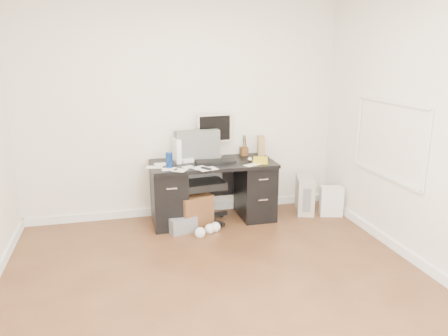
{
  "coord_description": "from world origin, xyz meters",
  "views": [
    {
      "loc": [
        -0.84,
        -3.38,
        2.06
      ],
      "look_at": [
        0.33,
        1.2,
        0.79
      ],
      "focal_mm": 35.0,
      "sensor_mm": 36.0,
      "label": 1
    }
  ],
  "objects_px": {
    "lcd_monitor": "(214,135)",
    "wicker_basket": "(192,209)",
    "desk": "(213,189)",
    "office_chair": "(202,178)",
    "keyboard": "(216,161)",
    "pc_tower": "(305,194)"
  },
  "relations": [
    {
      "from": "keyboard",
      "to": "wicker_basket",
      "type": "xyz_separation_m",
      "value": [
        -0.32,
        -0.07,
        -0.57
      ]
    },
    {
      "from": "desk",
      "to": "wicker_basket",
      "type": "relative_size",
      "value": 3.79
    },
    {
      "from": "lcd_monitor",
      "to": "keyboard",
      "type": "relative_size",
      "value": 1.16
    },
    {
      "from": "lcd_monitor",
      "to": "office_chair",
      "type": "distance_m",
      "value": 0.59
    },
    {
      "from": "desk",
      "to": "wicker_basket",
      "type": "height_order",
      "value": "desk"
    },
    {
      "from": "pc_tower",
      "to": "keyboard",
      "type": "bearing_deg",
      "value": -160.56
    },
    {
      "from": "desk",
      "to": "office_chair",
      "type": "bearing_deg",
      "value": -172.29
    },
    {
      "from": "lcd_monitor",
      "to": "office_chair",
      "type": "relative_size",
      "value": 0.51
    },
    {
      "from": "keyboard",
      "to": "desk",
      "type": "bearing_deg",
      "value": 143.26
    },
    {
      "from": "keyboard",
      "to": "pc_tower",
      "type": "bearing_deg",
      "value": 2.59
    },
    {
      "from": "keyboard",
      "to": "office_chair",
      "type": "height_order",
      "value": "office_chair"
    },
    {
      "from": "lcd_monitor",
      "to": "office_chair",
      "type": "height_order",
      "value": "lcd_monitor"
    },
    {
      "from": "desk",
      "to": "wicker_basket",
      "type": "bearing_deg",
      "value": -161.99
    },
    {
      "from": "lcd_monitor",
      "to": "wicker_basket",
      "type": "distance_m",
      "value": 0.98
    },
    {
      "from": "desk",
      "to": "lcd_monitor",
      "type": "xyz_separation_m",
      "value": [
        0.08,
        0.26,
        0.63
      ]
    },
    {
      "from": "desk",
      "to": "lcd_monitor",
      "type": "height_order",
      "value": "lcd_monitor"
    },
    {
      "from": "keyboard",
      "to": "pc_tower",
      "type": "xyz_separation_m",
      "value": [
        1.21,
        0.02,
        -0.53
      ]
    },
    {
      "from": "wicker_basket",
      "to": "pc_tower",
      "type": "bearing_deg",
      "value": 3.38
    },
    {
      "from": "office_chair",
      "to": "pc_tower",
      "type": "relative_size",
      "value": 2.39
    },
    {
      "from": "desk",
      "to": "keyboard",
      "type": "height_order",
      "value": "keyboard"
    },
    {
      "from": "lcd_monitor",
      "to": "wicker_basket",
      "type": "height_order",
      "value": "lcd_monitor"
    },
    {
      "from": "lcd_monitor",
      "to": "office_chair",
      "type": "bearing_deg",
      "value": -132.24
    }
  ]
}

